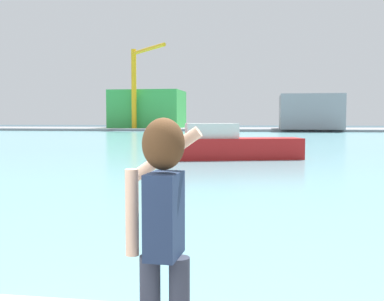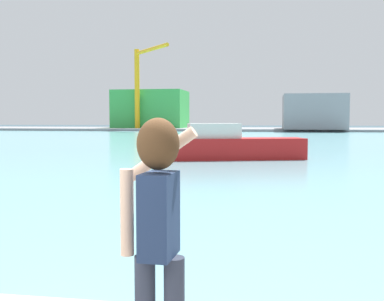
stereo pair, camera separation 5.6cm
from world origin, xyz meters
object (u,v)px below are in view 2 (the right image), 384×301
at_px(person_photographer, 158,220).
at_px(boat_moored, 229,146).
at_px(warehouse_left, 151,109).
at_px(port_crane, 141,78).
at_px(warehouse_right, 313,112).

relative_size(person_photographer, boat_moored, 0.20).
distance_m(warehouse_left, port_crane, 9.90).
height_order(boat_moored, warehouse_left, warehouse_left).
xyz_separation_m(boat_moored, warehouse_left, (-22.64, 69.12, 3.57)).
relative_size(person_photographer, warehouse_left, 0.12).
bearing_deg(warehouse_right, person_photographer, -95.71).
xyz_separation_m(person_photographer, warehouse_left, (-24.25, 93.03, 2.65)).
bearing_deg(warehouse_left, boat_moored, -71.87).
xyz_separation_m(person_photographer, warehouse_right, (8.59, 85.83, 1.89)).
bearing_deg(port_crane, boat_moored, -69.75).
bearing_deg(boat_moored, port_crane, 94.20).
height_order(warehouse_left, warehouse_right, warehouse_left).
bearing_deg(warehouse_left, port_crane, -89.49).
xyz_separation_m(warehouse_left, port_crane, (0.07, -7.95, 5.89)).
bearing_deg(port_crane, warehouse_right, 1.33).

